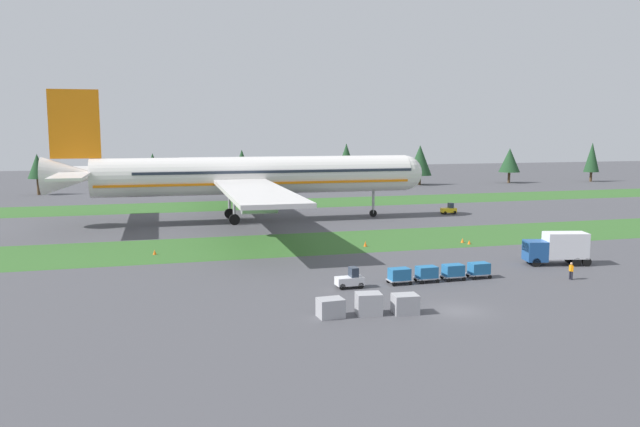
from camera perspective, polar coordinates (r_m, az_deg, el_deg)
ground_plane at (r=54.24m, az=12.26°, el=-8.52°), size 400.00×400.00×0.00m
grass_strip_near at (r=84.55m, az=1.73°, el=-2.55°), size 320.00×16.18×0.01m
grass_strip_far at (r=127.17m, az=-4.13°, el=0.86°), size 320.00×16.18×0.01m
airliner at (r=103.20m, az=-6.75°, el=3.39°), size 60.75×74.50×20.69m
baggage_tug at (r=60.31m, az=2.73°, el=-5.91°), size 2.64×1.38×1.97m
cargo_dolly_lead at (r=62.13m, az=7.11°, el=-5.46°), size 2.25×1.57×1.55m
cargo_dolly_second at (r=63.36m, az=9.51°, el=-5.25°), size 2.25×1.57×1.55m
cargo_dolly_third at (r=64.69m, az=11.82°, el=-5.04°), size 2.25×1.57×1.55m
cargo_dolly_fourth at (r=66.12m, az=14.02°, el=-4.83°), size 2.25×1.57×1.55m
catering_truck at (r=74.85m, az=20.44°, el=-2.84°), size 7.29×3.80×3.58m
pushback_tractor at (r=114.03m, az=11.45°, el=0.36°), size 2.63×1.36×1.97m
ground_crew_marshaller at (r=68.21m, az=21.54°, el=-4.74°), size 0.36×0.55×1.74m
uld_container_0 at (r=51.20m, az=0.95°, el=-8.43°), size 2.10×1.72×1.52m
uld_container_1 at (r=52.02m, az=4.37°, el=-8.05°), size 2.18×1.83×1.77m
uld_container_2 at (r=52.62m, az=7.63°, el=-8.02°), size 2.11×1.74×1.58m
taxiway_marker_0 at (r=85.04m, az=13.20°, el=-2.50°), size 0.44×0.44×0.54m
taxiway_marker_1 at (r=85.98m, az=12.62°, el=-2.36°), size 0.44×0.44×0.60m
taxiway_marker_2 at (r=78.49m, az=-14.57°, el=-3.36°), size 0.44×0.44×0.61m
taxiway_marker_3 at (r=81.39m, az=4.08°, el=-2.71°), size 0.44×0.44×0.70m
distant_tree_line at (r=157.96m, az=-5.22°, el=4.66°), size 195.32×8.74×12.47m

